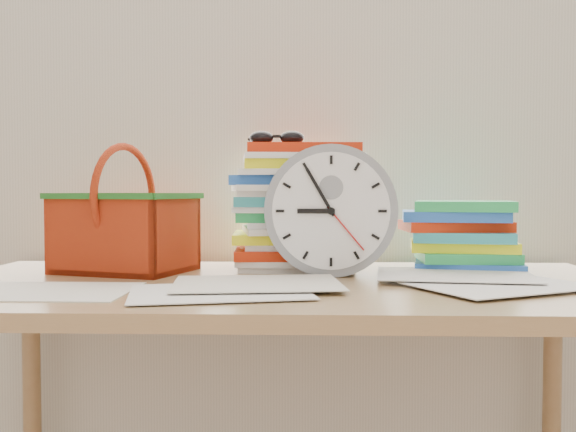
{
  "coord_description": "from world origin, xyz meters",
  "views": [
    {
      "loc": [
        0.05,
        0.32,
        0.93
      ],
      "look_at": [
        0.01,
        1.6,
        0.88
      ],
      "focal_mm": 40.0,
      "sensor_mm": 36.0,
      "label": 1
    }
  ],
  "objects_px": {
    "desk": "(284,318)",
    "paper_stack": "(297,207)",
    "book_stack": "(461,236)",
    "clock": "(331,211)",
    "basket": "(125,209)"
  },
  "relations": [
    {
      "from": "desk",
      "to": "clock",
      "type": "xyz_separation_m",
      "value": [
        0.1,
        0.08,
        0.21
      ]
    },
    {
      "from": "desk",
      "to": "paper_stack",
      "type": "bearing_deg",
      "value": 84.03
    },
    {
      "from": "desk",
      "to": "paper_stack",
      "type": "distance_m",
      "value": 0.31
    },
    {
      "from": "desk",
      "to": "book_stack",
      "type": "bearing_deg",
      "value": 24.03
    },
    {
      "from": "desk",
      "to": "paper_stack",
      "type": "height_order",
      "value": "paper_stack"
    },
    {
      "from": "desk",
      "to": "clock",
      "type": "height_order",
      "value": "clock"
    },
    {
      "from": "desk",
      "to": "paper_stack",
      "type": "relative_size",
      "value": 4.59
    },
    {
      "from": "paper_stack",
      "to": "book_stack",
      "type": "distance_m",
      "value": 0.38
    },
    {
      "from": "book_stack",
      "to": "basket",
      "type": "bearing_deg",
      "value": -177.43
    },
    {
      "from": "desk",
      "to": "basket",
      "type": "xyz_separation_m",
      "value": [
        -0.36,
        0.14,
        0.22
      ]
    },
    {
      "from": "paper_stack",
      "to": "clock",
      "type": "distance_m",
      "value": 0.15
    },
    {
      "from": "book_stack",
      "to": "desk",
      "type": "bearing_deg",
      "value": -155.97
    },
    {
      "from": "paper_stack",
      "to": "book_stack",
      "type": "xyz_separation_m",
      "value": [
        0.37,
        -0.04,
        -0.06
      ]
    },
    {
      "from": "paper_stack",
      "to": "book_stack",
      "type": "height_order",
      "value": "paper_stack"
    },
    {
      "from": "clock",
      "to": "book_stack",
      "type": "bearing_deg",
      "value": 17.61
    }
  ]
}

